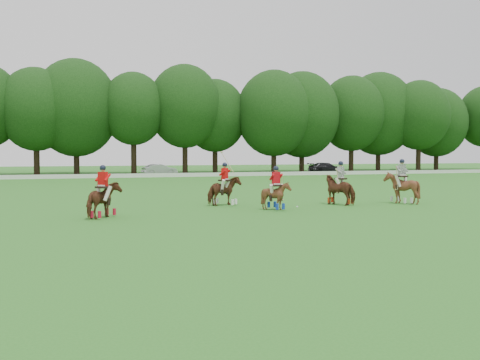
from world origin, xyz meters
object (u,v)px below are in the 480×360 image
object	(u,v)px
polo_stripe_a	(340,189)
polo_stripe_b	(402,187)
polo_red_c	(276,195)
car_mid	(160,170)
polo_ball	(297,207)
car_right	(326,168)
polo_red_a	(103,199)
polo_red_b	(225,190)

from	to	relation	value
polo_stripe_a	polo_stripe_b	world-z (taller)	polo_stripe_b
polo_red_c	car_mid	bearing A→B (deg)	89.13
polo_ball	car_right	bearing A→B (deg)	61.53
polo_red_c	polo_ball	world-z (taller)	polo_red_c
car_mid	polo_stripe_b	bearing A→B (deg)	177.96
polo_red_a	polo_stripe_a	world-z (taller)	polo_stripe_a
polo_red_b	polo_ball	world-z (taller)	polo_red_b
polo_red_c	car_right	bearing A→B (deg)	60.39
polo_red_b	polo_red_c	xyz separation A→B (m)	(1.76, -2.79, -0.05)
car_mid	polo_red_a	bearing A→B (deg)	155.54
polo_red_c	polo_stripe_b	distance (m)	7.67
polo_red_a	polo_stripe_a	xyz separation A→B (m)	(12.25, 2.17, 0.03)
polo_red_a	polo_ball	world-z (taller)	polo_red_a
car_right	polo_stripe_b	size ratio (longest dim) A/B	2.01
polo_stripe_b	polo_ball	bearing A→B (deg)	-177.06
car_right	polo_red_a	bearing A→B (deg)	144.66
polo_red_a	polo_red_b	size ratio (longest dim) A/B	0.80
polo_red_b	polo_ball	distance (m)	3.88
car_right	polo_stripe_b	distance (m)	41.35
polo_red_a	polo_ball	bearing A→B (deg)	8.34
polo_red_a	polo_red_c	world-z (taller)	polo_red_a
polo_red_a	polo_red_c	bearing A→B (deg)	5.26
car_right	polo_red_c	world-z (taller)	polo_red_c
polo_red_b	polo_stripe_a	distance (m)	6.11
polo_red_a	polo_stripe_a	distance (m)	12.44
polo_stripe_a	polo_ball	world-z (taller)	polo_stripe_a
polo_red_a	polo_stripe_b	distance (m)	15.76
polo_stripe_b	polo_red_b	bearing A→B (deg)	168.97
polo_stripe_a	polo_red_a	bearing A→B (deg)	-169.95
polo_red_a	polo_stripe_b	world-z (taller)	polo_stripe_b
car_mid	polo_red_c	size ratio (longest dim) A/B	1.95
car_right	polo_red_b	bearing A→B (deg)	148.43
polo_red_a	polo_stripe_b	size ratio (longest dim) A/B	0.93
polo_red_b	polo_stripe_a	size ratio (longest dim) A/B	1.21
car_right	polo_stripe_b	xyz separation A→B (m)	(-14.87, -38.58, 0.17)
car_mid	polo_ball	size ratio (longest dim) A/B	45.51
polo_red_b	polo_stripe_b	xyz separation A→B (m)	(9.36, -1.83, 0.08)
polo_red_c	polo_ball	bearing A→B (deg)	24.89
polo_stripe_b	polo_red_c	bearing A→B (deg)	-172.79
polo_stripe_a	polo_ball	xyz separation A→B (m)	(-2.81, -0.79, -0.78)
polo_red_c	polo_stripe_a	distance (m)	4.43
polo_red_b	polo_ball	xyz separation A→B (m)	(3.14, -2.14, -0.74)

